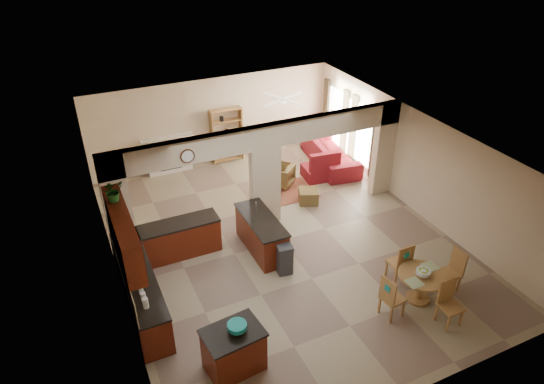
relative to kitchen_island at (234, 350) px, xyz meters
name	(u,v)px	position (x,y,z in m)	size (l,w,h in m)	color
floor	(281,241)	(2.50, 3.16, -0.46)	(10.00, 10.00, 0.00)	gray
ceiling	(283,141)	(2.50, 3.16, 2.34)	(10.00, 10.00, 0.00)	white
wall_back	(214,121)	(2.50, 8.16, 0.94)	(8.00, 8.00, 0.00)	beige
wall_front	(418,340)	(2.50, -1.84, 0.94)	(8.00, 8.00, 0.00)	beige
wall_left	(112,235)	(-1.50, 3.16, 0.94)	(10.00, 10.00, 0.00)	beige
wall_right	(415,162)	(6.50, 3.16, 0.94)	(10.00, 10.00, 0.00)	beige
partition_left_pier	(118,209)	(-1.20, 4.16, 0.94)	(0.60, 0.25, 2.80)	beige
partition_center_pier	(265,186)	(2.50, 4.16, 0.64)	(0.80, 0.25, 2.20)	beige
partition_right_pier	(384,149)	(6.20, 4.16, 0.94)	(0.60, 0.25, 2.80)	beige
partition_header	(265,136)	(2.50, 4.16, 2.04)	(8.00, 0.25, 0.60)	beige
kitchen_counter	(155,267)	(-0.76, 2.91, 0.00)	(2.52, 3.29, 1.48)	#431807
upper_cabinets	(123,233)	(-1.32, 2.36, 1.46)	(0.35, 2.40, 0.90)	#431807
peninsula	(262,234)	(1.90, 3.05, 0.00)	(0.70, 1.85, 0.91)	#431807
wall_clock	(188,156)	(0.50, 4.01, 1.99)	(0.34, 0.34, 0.03)	#532F1B
rug	(287,192)	(3.70, 5.26, -0.46)	(1.60, 1.30, 0.01)	brown
fireplace	(169,154)	(0.90, 7.99, 0.15)	(1.60, 0.35, 1.20)	white
shelving_unit	(227,135)	(2.85, 7.98, 0.44)	(1.00, 0.32, 1.80)	olive
window_a	(365,137)	(6.47, 5.46, 0.74)	(0.02, 0.90, 1.90)	white
window_b	(336,117)	(6.47, 7.16, 0.74)	(0.02, 0.90, 1.90)	white
glazed_door	(349,131)	(6.47, 6.31, 0.59)	(0.02, 0.70, 2.10)	white
drape_a_left	(375,144)	(6.43, 4.86, 0.74)	(0.10, 0.28, 2.30)	#411D1A
drape_a_right	(353,130)	(6.43, 6.06, 0.74)	(0.10, 0.28, 2.30)	#411D1A
drape_b_left	(345,124)	(6.43, 6.56, 0.74)	(0.10, 0.28, 2.30)	#411D1A
drape_b_right	(326,112)	(6.43, 7.76, 0.74)	(0.10, 0.28, 2.30)	#411D1A
ceiling_fan	(284,99)	(4.00, 6.16, 2.10)	(1.00, 1.00, 0.10)	white
kitchen_island	(234,350)	(0.00, 0.00, 0.00)	(1.13, 0.87, 0.92)	#431807
teal_bowl	(237,328)	(0.08, -0.01, 0.54)	(0.35, 0.35, 0.17)	teal
trash_can	(285,261)	(2.03, 2.02, -0.11)	(0.33, 0.28, 0.70)	#2C2C2F
dining_table	(421,282)	(4.26, 0.00, 0.01)	(1.01, 1.01, 0.69)	olive
fruit_bowl	(423,273)	(4.25, -0.03, 0.31)	(0.31, 0.31, 0.16)	#7EAB24
sofa	(330,152)	(5.80, 6.32, -0.05)	(1.09, 2.79, 0.81)	maroon
chaise	(319,172)	(5.02, 5.65, -0.27)	(0.98, 0.80, 0.39)	maroon
armchair	(280,175)	(3.72, 5.75, -0.13)	(0.72, 0.74, 0.67)	maroon
ottoman	(308,196)	(4.02, 4.52, -0.27)	(0.53, 0.53, 0.39)	maroon
plant	(113,191)	(-1.32, 2.89, 2.13)	(0.40, 0.35, 0.45)	#1D5015
chair_north	(401,262)	(4.26, 0.67, 0.09)	(0.42, 0.43, 1.02)	olive
chair_east	(453,269)	(5.12, -0.01, 0.09)	(0.43, 0.43, 1.02)	olive
chair_south	(449,300)	(4.35, -0.73, 0.09)	(0.42, 0.43, 1.02)	olive
chair_west	(390,296)	(3.36, -0.13, 0.09)	(0.47, 0.47, 1.02)	olive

